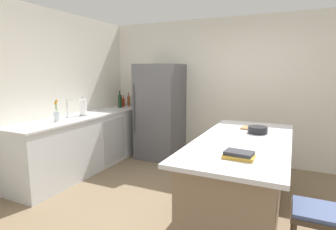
# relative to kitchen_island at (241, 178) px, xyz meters

# --- Properties ---
(ground_plane) EXTENTS (7.20, 7.20, 0.00)m
(ground_plane) POSITION_rel_kitchen_island_xyz_m (-0.57, -0.27, -0.46)
(ground_plane) COLOR #7A664C
(wall_rear) EXTENTS (6.00, 0.10, 2.60)m
(wall_rear) POSITION_rel_kitchen_island_xyz_m (-0.57, 1.98, 0.84)
(wall_rear) COLOR silver
(wall_rear) RESTS_ON ground_plane
(wall_left) EXTENTS (0.10, 6.00, 2.60)m
(wall_left) POSITION_rel_kitchen_island_xyz_m (-3.02, -0.27, 0.84)
(wall_left) COLOR silver
(wall_left) RESTS_ON ground_plane
(counter_run_left) EXTENTS (0.65, 2.75, 0.93)m
(counter_run_left) POSITION_rel_kitchen_island_xyz_m (-2.66, 0.47, 0.00)
(counter_run_left) COLOR silver
(counter_run_left) RESTS_ON ground_plane
(kitchen_island) EXTENTS (0.98, 2.21, 0.91)m
(kitchen_island) POSITION_rel_kitchen_island_xyz_m (0.00, 0.00, 0.00)
(kitchen_island) COLOR #8E755B
(kitchen_island) RESTS_ON ground_plane
(refrigerator) EXTENTS (0.78, 0.78, 1.78)m
(refrigerator) POSITION_rel_kitchen_island_xyz_m (-1.81, 1.56, 0.43)
(refrigerator) COLOR #56565B
(refrigerator) RESTS_ON ground_plane
(bar_stool) EXTENTS (0.36, 0.36, 0.65)m
(bar_stool) POSITION_rel_kitchen_island_xyz_m (0.69, -0.81, 0.07)
(bar_stool) COLOR #473828
(bar_stool) RESTS_ON ground_plane
(sink_faucet) EXTENTS (0.15, 0.05, 0.30)m
(sink_faucet) POSITION_rel_kitchen_island_xyz_m (-2.71, 0.13, 0.63)
(sink_faucet) COLOR silver
(sink_faucet) RESTS_ON counter_run_left
(flower_vase) EXTENTS (0.09, 0.09, 0.32)m
(flower_vase) POSITION_rel_kitchen_island_xyz_m (-2.62, -0.18, 0.57)
(flower_vase) COLOR silver
(flower_vase) RESTS_ON counter_run_left
(paper_towel_roll) EXTENTS (0.14, 0.14, 0.31)m
(paper_towel_roll) POSITION_rel_kitchen_island_xyz_m (-2.64, 0.39, 0.60)
(paper_towel_roll) COLOR gray
(paper_towel_roll) RESTS_ON counter_run_left
(vinegar_bottle) EXTENTS (0.06, 0.06, 0.28)m
(vinegar_bottle) POSITION_rel_kitchen_island_xyz_m (-2.64, 1.74, 0.58)
(vinegar_bottle) COLOR #994C23
(vinegar_bottle) RESTS_ON counter_run_left
(hot_sauce_bottle) EXTENTS (0.05, 0.05, 0.23)m
(hot_sauce_bottle) POSITION_rel_kitchen_island_xyz_m (-2.70, 1.64, 0.56)
(hot_sauce_bottle) COLOR red
(hot_sauce_bottle) RESTS_ON counter_run_left
(whiskey_bottle) EXTENTS (0.08, 0.08, 0.25)m
(whiskey_bottle) POSITION_rel_kitchen_island_xyz_m (-2.70, 1.54, 0.57)
(whiskey_bottle) COLOR brown
(whiskey_bottle) RESTS_ON counter_run_left
(wine_bottle) EXTENTS (0.07, 0.07, 0.34)m
(wine_bottle) POSITION_rel_kitchen_island_xyz_m (-2.66, 1.45, 0.60)
(wine_bottle) COLOR #19381E
(wine_bottle) RESTS_ON counter_run_left
(cookbook_stack) EXTENTS (0.26, 0.19, 0.06)m
(cookbook_stack) POSITION_rel_kitchen_island_xyz_m (0.07, -0.67, 0.48)
(cookbook_stack) COLOR gold
(cookbook_stack) RESTS_ON kitchen_island
(mixing_bowl) EXTENTS (0.23, 0.23, 0.08)m
(mixing_bowl) POSITION_rel_kitchen_island_xyz_m (0.10, 0.38, 0.49)
(mixing_bowl) COLOR black
(mixing_bowl) RESTS_ON kitchen_island
(cutting_board) EXTENTS (0.30, 0.22, 0.02)m
(cutting_board) POSITION_rel_kitchen_island_xyz_m (0.02, 0.59, 0.46)
(cutting_board) COLOR #9E7042
(cutting_board) RESTS_ON kitchen_island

